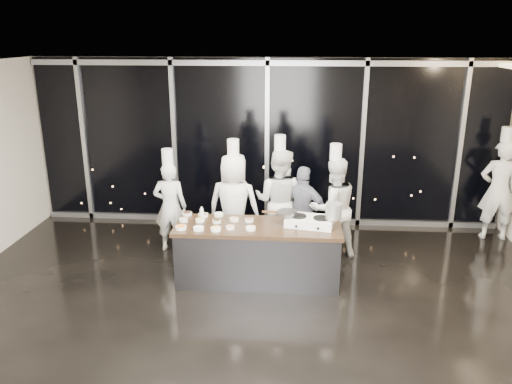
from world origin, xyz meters
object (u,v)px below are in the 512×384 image
frying_pan (287,213)px  stock_pot (334,211)px  chef_right (333,207)px  chef_left (234,205)px  guest (303,211)px  chef_side (498,189)px  chef_far_left (170,206)px  stove (310,221)px  demo_counter (258,253)px  chef_center (279,200)px

frying_pan → stock_pot: stock_pot is taller
stock_pot → chef_right: (0.08, 0.99, -0.29)m
frying_pan → chef_left: (-0.88, 0.74, -0.16)m
guest → chef_side: 3.64m
chef_left → chef_right: 1.64m
chef_far_left → chef_left: bearing=169.5°
stock_pot → stove: bearing=169.5°
demo_counter → stove: 0.92m
chef_side → stove: bearing=31.9°
chef_left → chef_side: (4.66, 1.12, 0.04)m
demo_counter → chef_center: size_ratio=1.21×
guest → chef_left: bearing=29.9°
stove → chef_far_left: chef_far_left is taller
frying_pan → stock_pot: size_ratio=2.36×
stove → chef_left: bearing=157.8°
demo_counter → chef_side: chef_side is taller
demo_counter → guest: size_ratio=1.60×
demo_counter → chef_right: (1.18, 0.99, 0.41)m
chef_center → chef_right: 0.92m
chef_left → guest: (1.15, 0.17, -0.13)m
frying_pan → chef_side: bearing=37.4°
frying_pan → chef_right: bearing=59.9°
frying_pan → chef_left: chef_left is taller
frying_pan → stock_pot: (0.68, -0.13, 0.09)m
chef_far_left → frying_pan: bearing=154.0°
frying_pan → guest: (0.27, 0.91, -0.30)m
frying_pan → demo_counter: bearing=-151.9°
chef_left → chef_center: chef_center is taller
chef_left → chef_right: (1.64, 0.13, -0.04)m
chef_far_left → stock_pot: bearing=157.3°
chef_left → chef_side: bearing=-159.3°
frying_pan → guest: 0.99m
stock_pot → chef_left: bearing=150.9°
chef_right → stock_pot: bearing=65.5°
stock_pot → chef_far_left: chef_far_left is taller
chef_side → stock_pot: bearing=35.3°
chef_far_left → chef_center: size_ratio=0.88×
demo_counter → guest: guest is taller
demo_counter → frying_pan: size_ratio=4.49×
guest → chef_side: size_ratio=0.74×
demo_counter → stock_pot: (1.10, -0.00, 0.70)m
guest → chef_right: chef_right is taller
chef_far_left → stove: bearing=155.9°
chef_far_left → guest: 2.27m
demo_counter → guest: bearing=56.3°
chef_side → chef_left: bearing=16.1°
guest → chef_right: size_ratio=0.79×
stove → chef_center: bearing=124.8°
stove → chef_right: (0.42, 0.93, -0.10)m
demo_counter → chef_side: 4.67m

